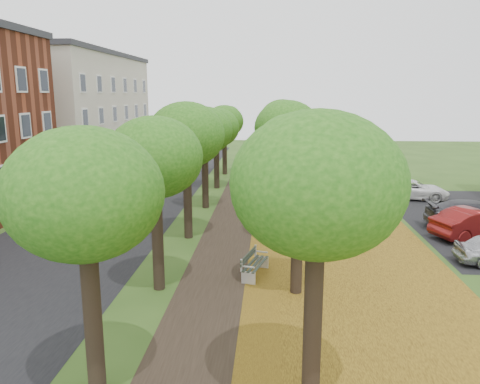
% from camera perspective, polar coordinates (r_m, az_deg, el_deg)
% --- Properties ---
extents(street_asphalt, '(8.00, 70.00, 0.01)m').
position_cam_1_polar(street_asphalt, '(26.78, -16.42, -3.18)').
color(street_asphalt, black).
rests_on(street_asphalt, ground).
extents(footpath, '(3.20, 70.00, 0.01)m').
position_cam_1_polar(footpath, '(25.23, -0.17, -3.60)').
color(footpath, black).
rests_on(footpath, ground).
extents(leaf_verge, '(7.50, 70.00, 0.01)m').
position_cam_1_polar(leaf_verge, '(25.39, 11.18, -3.72)').
color(leaf_verge, olive).
rests_on(leaf_verge, ground).
extents(tree_row_west, '(3.44, 33.44, 6.08)m').
position_cam_1_polar(tree_row_west, '(24.65, -5.32, 6.78)').
color(tree_row_west, black).
rests_on(tree_row_west, ground).
extents(tree_row_east, '(3.44, 33.44, 6.08)m').
position_cam_1_polar(tree_row_east, '(24.37, 5.97, 6.71)').
color(tree_row_east, black).
rests_on(tree_row_east, ground).
extents(building_cream, '(10.30, 20.30, 10.40)m').
position_cam_1_polar(building_cream, '(46.21, -20.38, 9.27)').
color(building_cream, beige).
rests_on(building_cream, ground).
extents(bench, '(1.02, 1.96, 0.89)m').
position_cam_1_polar(bench, '(17.84, 1.71, -8.74)').
color(bench, '#2A352D').
rests_on(bench, ground).
extents(car_red, '(4.64, 3.08, 1.44)m').
position_cam_1_polar(car_red, '(24.92, 26.82, -3.40)').
color(car_red, maroon).
rests_on(car_red, ground).
extents(car_grey, '(4.95, 2.06, 1.43)m').
position_cam_1_polar(car_grey, '(26.56, 26.78, -2.53)').
color(car_grey, '#36363B').
rests_on(car_grey, ground).
extents(car_white, '(4.73, 2.84, 1.23)m').
position_cam_1_polar(car_white, '(32.50, 20.36, 0.28)').
color(car_white, white).
rests_on(car_white, ground).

